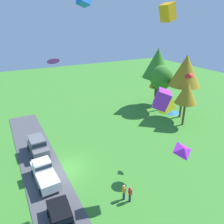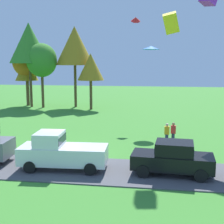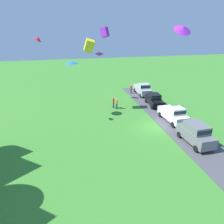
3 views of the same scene
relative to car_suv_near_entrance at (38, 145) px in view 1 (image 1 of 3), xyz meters
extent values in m
plane|color=#3D842D|center=(4.64, 2.57, -1.30)|extent=(120.00, 120.00, 0.00)
cube|color=#4C4C51|center=(4.64, -0.31, -1.27)|extent=(36.00, 4.40, 0.06)
cube|color=slate|center=(0.00, 0.00, -0.35)|extent=(4.68, 2.10, 1.10)
cube|color=slate|center=(0.00, 0.00, 0.62)|extent=(2.67, 1.87, 0.84)
cube|color=#19232D|center=(0.00, 0.00, 0.62)|extent=(2.72, 1.84, 0.46)
cylinder|color=black|center=(-1.52, -0.97, -0.90)|extent=(0.69, 0.27, 0.68)
cylinder|color=black|center=(-1.60, 0.83, -0.90)|extent=(0.69, 0.27, 0.68)
cylinder|color=black|center=(1.60, -0.83, -0.90)|extent=(0.69, 0.27, 0.68)
cylinder|color=black|center=(1.52, 0.97, -0.90)|extent=(0.69, 0.27, 0.68)
cube|color=white|center=(5.83, -0.39, -0.40)|extent=(5.09, 2.16, 1.00)
cube|color=white|center=(5.03, -0.43, 0.50)|extent=(1.59, 1.84, 0.80)
cube|color=#19232D|center=(5.03, -0.43, 0.50)|extent=(1.62, 1.80, 0.44)
cylinder|color=black|center=(4.18, -1.38, -0.90)|extent=(0.69, 0.28, 0.68)
cylinder|color=black|center=(4.09, 0.42, -0.90)|extent=(0.69, 0.28, 0.68)
cylinder|color=black|center=(7.58, -1.20, -0.90)|extent=(0.69, 0.28, 0.68)
cylinder|color=black|center=(7.48, 0.60, -0.90)|extent=(0.69, 0.28, 0.68)
cube|color=black|center=(11.99, -0.40, -0.50)|extent=(4.52, 2.13, 0.80)
cube|color=black|center=(12.09, -0.41, 0.25)|extent=(2.12, 1.79, 0.70)
cube|color=#19232D|center=(12.09, -0.41, 0.25)|extent=(2.15, 1.76, 0.38)
cylinder|color=black|center=(10.44, -1.14, -0.90)|extent=(0.70, 0.29, 0.68)
cylinder|color=black|center=(10.57, 0.56, -0.90)|extent=(0.70, 0.29, 0.68)
cylinder|color=#2D334C|center=(12.33, 6.09, -0.86)|extent=(0.24, 0.24, 0.88)
cube|color=red|center=(12.33, 6.09, -0.12)|extent=(0.36, 0.22, 0.60)
sphere|color=#9E7051|center=(12.33, 6.09, 0.30)|extent=(0.22, 0.22, 0.22)
cylinder|color=#2D334C|center=(11.85, 5.71, -0.86)|extent=(0.24, 0.24, 0.88)
cube|color=orange|center=(11.85, 5.71, -0.12)|extent=(0.36, 0.22, 0.60)
sphere|color=beige|center=(11.85, 5.71, 0.30)|extent=(0.22, 0.22, 0.22)
cylinder|color=brown|center=(-7.34, 24.91, 0.49)|extent=(0.36, 0.36, 3.57)
cone|color=olive|center=(-7.34, 24.91, 3.89)|extent=(3.22, 3.22, 3.22)
cylinder|color=brown|center=(-7.21, 24.82, 0.91)|extent=(0.36, 0.36, 4.42)
ellipsoid|color=#B25B19|center=(-7.21, 24.82, 4.91)|extent=(3.98, 3.98, 4.37)
cylinder|color=brown|center=(-6.22, 23.58, 1.70)|extent=(0.36, 0.36, 5.98)
cone|color=#387F28|center=(-6.22, 23.58, 7.38)|extent=(5.38, 5.38, 5.38)
cylinder|color=brown|center=(-4.41, 23.24, 0.98)|extent=(0.36, 0.36, 4.54)
ellipsoid|color=#387F28|center=(-4.41, 23.24, 5.09)|extent=(4.09, 4.09, 4.50)
cylinder|color=brown|center=(-0.17, 24.53, 1.57)|extent=(0.36, 0.36, 5.74)
cone|color=olive|center=(-0.17, 24.53, 7.02)|extent=(5.16, 5.16, 5.16)
cylinder|color=brown|center=(2.42, 22.62, 0.61)|extent=(0.36, 0.36, 3.82)
cone|color=olive|center=(2.42, 22.62, 4.24)|extent=(3.43, 3.43, 3.43)
cone|color=blue|center=(10.38, 12.01, 6.15)|extent=(2.12, 2.12, 0.34)
cone|color=red|center=(8.69, 15.62, 9.16)|extent=(1.10, 1.17, 0.83)
pyramid|color=purple|center=(16.69, 7.39, 6.47)|extent=(1.29, 1.25, 0.86)
cone|color=purple|center=(-0.45, 3.17, 10.37)|extent=(1.49, 1.53, 1.12)
cube|color=yellow|center=(12.05, 9.51, 8.01)|extent=(1.42, 1.56, 1.98)
cube|color=orange|center=(11.26, 9.62, 15.21)|extent=(1.10, 1.38, 1.49)
cube|color=purple|center=(14.59, 6.90, 9.59)|extent=(1.58, 1.49, 1.59)
camera|label=1|loc=(25.54, -2.87, 14.66)|focal=35.00mm
camera|label=2|loc=(11.17, -17.11, 4.89)|focal=50.00mm
camera|label=3|loc=(-18.12, 13.24, 10.72)|focal=35.00mm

